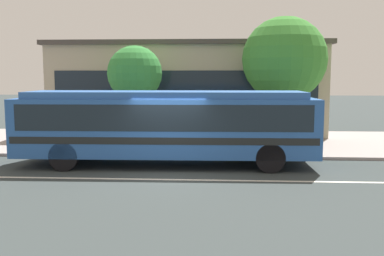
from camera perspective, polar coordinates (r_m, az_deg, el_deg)
name	(u,v)px	position (r m, az deg, el deg)	size (l,w,h in m)	color
ground_plane	(168,174)	(14.44, -3.16, -6.06)	(120.00, 120.00, 0.00)	#333B3B
sidewalk_slab	(184,142)	(21.01, -1.06, -1.81)	(60.00, 8.00, 0.12)	#9D918E
lane_stripe_center	(165,179)	(13.67, -3.55, -6.80)	(56.00, 0.16, 0.01)	silver
transit_bus	(166,123)	(15.56, -3.41, 0.73)	(10.68, 2.63, 2.69)	#2857A4
pedestrian_waiting_near_sign	(218,127)	(18.27, 3.49, 0.18)	(0.39, 0.39, 1.69)	#1C354C
street_tree_near_stop	(135,74)	(20.10, -7.55, 7.14)	(2.52, 2.52, 4.50)	brown
street_tree_mid_block	(284,59)	(20.13, 12.10, 8.86)	(3.80, 3.80, 5.78)	brown
station_building	(190,88)	(26.15, -0.27, 5.34)	(14.83, 9.20, 5.05)	tan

